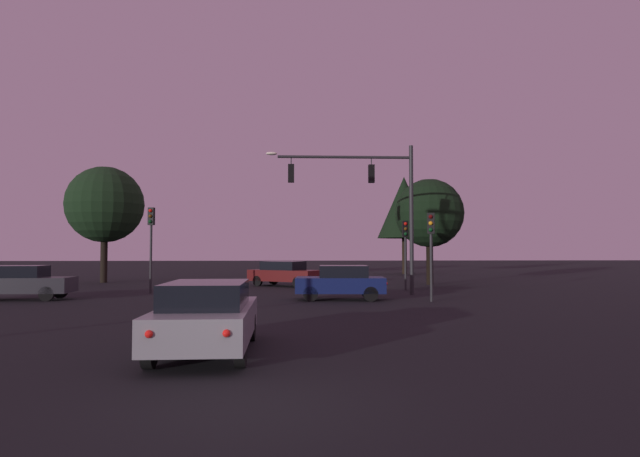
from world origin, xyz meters
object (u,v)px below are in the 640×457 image
(car_crossing_right, at_px, (18,282))
(car_far_lane, at_px, (285,273))
(car_crossing_left, at_px, (341,282))
(car_nearside_lane, at_px, (207,316))
(tree_center_horizon, at_px, (404,208))
(traffic_light_corner_right, at_px, (431,238))
(traffic_light_median, at_px, (405,241))
(tree_left_far, at_px, (429,213))
(tree_behind_sign, at_px, (105,205))
(traffic_light_corner_left, at_px, (151,233))
(traffic_signal_mast_arm, at_px, (370,191))

(car_crossing_right, bearing_deg, car_far_lane, 35.82)
(car_crossing_left, height_order, car_crossing_right, same)
(car_nearside_lane, xyz_separation_m, tree_center_horizon, (12.62, 37.97, 5.44))
(traffic_light_corner_right, xyz_separation_m, tree_center_horizon, (4.77, 26.97, 3.52))
(traffic_light_median, xyz_separation_m, tree_left_far, (2.62, 4.72, 1.85))
(car_crossing_right, distance_m, tree_behind_sign, 13.62)
(traffic_light_corner_right, xyz_separation_m, car_crossing_right, (-18.08, 1.88, -1.92))
(car_far_lane, xyz_separation_m, tree_behind_sign, (-12.35, 4.36, 4.53))
(traffic_light_corner_left, distance_m, car_nearside_lane, 17.24)
(tree_left_far, bearing_deg, traffic_signal_mast_arm, -123.13)
(car_crossing_right, xyz_separation_m, tree_left_far, (21.04, 9.39, 3.79))
(traffic_signal_mast_arm, height_order, traffic_light_median, traffic_signal_mast_arm)
(tree_center_horizon, bearing_deg, traffic_signal_mast_arm, -106.29)
(car_nearside_lane, xyz_separation_m, car_far_lane, (1.51, 21.35, -0.00))
(car_crossing_right, height_order, tree_behind_sign, tree_behind_sign)
(tree_left_far, bearing_deg, car_crossing_right, -155.93)
(car_crossing_right, bearing_deg, tree_behind_sign, 92.75)
(car_crossing_left, bearing_deg, traffic_signal_mast_arm, 54.84)
(traffic_light_corner_right, distance_m, traffic_light_median, 6.56)
(car_nearside_lane, relative_size, car_far_lane, 0.99)
(traffic_signal_mast_arm, bearing_deg, traffic_light_median, 51.13)
(traffic_light_median, relative_size, tree_center_horizon, 0.42)
(car_crossing_right, relative_size, tree_behind_sign, 0.58)
(car_crossing_left, bearing_deg, tree_left_far, 56.38)
(traffic_light_corner_left, bearing_deg, car_far_lane, 36.84)
(car_nearside_lane, distance_m, tree_behind_sign, 28.26)
(traffic_light_median, height_order, car_far_lane, traffic_light_median)
(car_crossing_right, relative_size, tree_left_far, 0.68)
(traffic_light_corner_left, relative_size, tree_center_horizon, 0.48)
(traffic_signal_mast_arm, distance_m, tree_center_horizon, 24.41)
(car_nearside_lane, bearing_deg, traffic_light_corner_left, 108.10)
(traffic_signal_mast_arm, bearing_deg, tree_behind_sign, 146.18)
(tree_behind_sign, bearing_deg, traffic_light_median, -23.18)
(traffic_signal_mast_arm, xyz_separation_m, car_crossing_right, (-16.01, -1.69, -4.32))
(traffic_light_median, distance_m, car_far_lane, 7.92)
(traffic_light_corner_left, distance_m, tree_behind_sign, 11.18)
(traffic_signal_mast_arm, height_order, traffic_light_corner_right, traffic_signal_mast_arm)
(traffic_light_corner_left, xyz_separation_m, tree_left_far, (16.12, 6.03, 1.47))
(car_nearside_lane, relative_size, tree_center_horizon, 0.51)
(tree_behind_sign, bearing_deg, tree_center_horizon, 27.60)
(traffic_light_corner_left, bearing_deg, car_crossing_right, -145.65)
(tree_center_horizon, bearing_deg, tree_behind_sign, -152.40)
(traffic_signal_mast_arm, height_order, traffic_light_corner_left, traffic_signal_mast_arm)
(car_nearside_lane, height_order, car_crossing_left, same)
(traffic_light_corner_left, distance_m, car_far_lane, 8.83)
(car_crossing_right, height_order, car_far_lane, same)
(car_far_lane, bearing_deg, car_crossing_right, -144.18)
(traffic_light_corner_right, distance_m, car_nearside_lane, 13.65)
(traffic_light_corner_left, height_order, car_nearside_lane, traffic_light_corner_left)
(traffic_signal_mast_arm, xyz_separation_m, car_nearside_lane, (-5.78, -14.57, -4.32))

